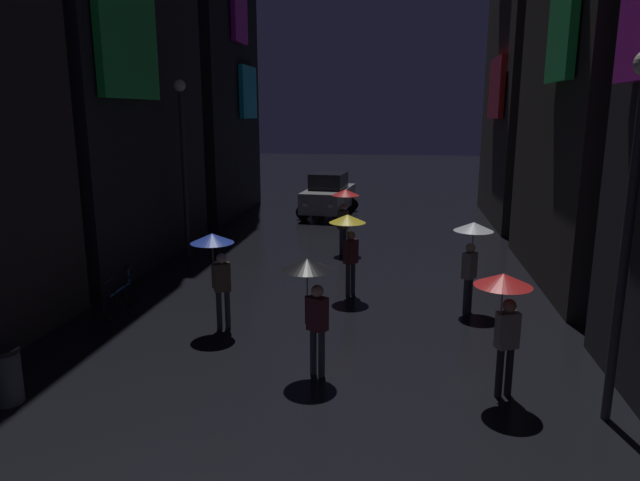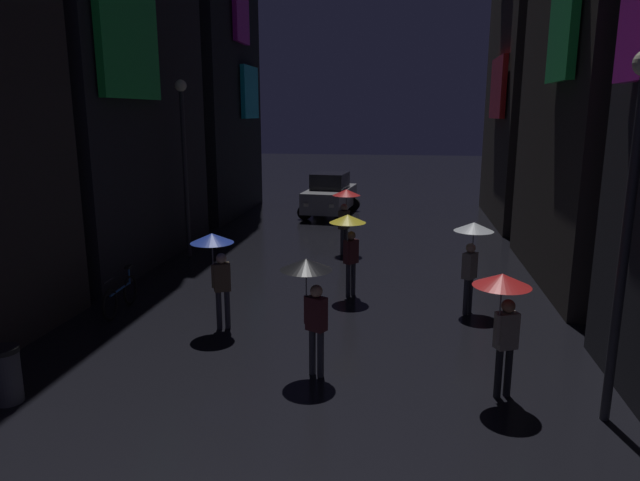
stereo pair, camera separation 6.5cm
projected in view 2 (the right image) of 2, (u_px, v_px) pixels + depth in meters
The scene contains 11 objects.
pedestrian_midstreet_left_clear at pixel (472, 242), 12.96m from camera, with size 0.90×0.90×2.12m.
pedestrian_near_crossing_yellow at pixel (349, 232), 14.04m from camera, with size 0.90×0.90×2.12m.
pedestrian_foreground_right_red at pixel (346, 203), 18.52m from camera, with size 0.90×0.90×2.12m.
pedestrian_midstreet_centre_red at pixel (503, 301), 8.92m from camera, with size 0.90×0.90×2.12m.
pedestrian_far_right_blue at pixel (215, 254), 11.87m from camera, with size 0.90×0.90×2.12m.
pedestrian_foreground_left_black at pixel (310, 284), 9.79m from camera, with size 0.90×0.90×2.12m.
bicycle_parked_at_storefront at pixel (121, 295), 13.28m from camera, with size 0.19×1.82×0.96m.
car_distant at pixel (330, 195), 25.67m from camera, with size 2.52×4.27×1.92m.
streetlamp_right_near at pixel (631, 199), 7.92m from camera, with size 0.36×0.36×5.37m.
streetlamp_left_far at pixel (184, 148), 17.75m from camera, with size 0.36×0.36×5.53m.
trash_bin at pixel (7, 375), 9.08m from camera, with size 0.46×0.46×0.93m.
Camera 2 is at (1.92, -3.56, 4.55)m, focal length 32.00 mm.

